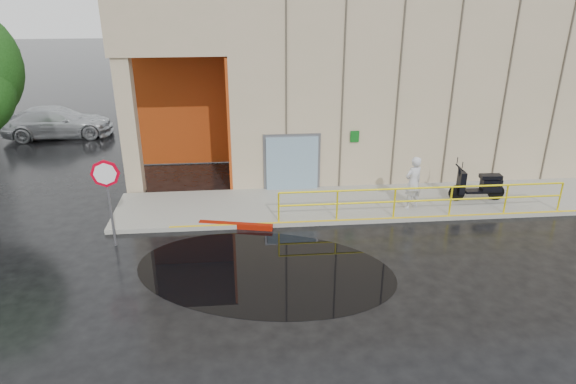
{
  "coord_description": "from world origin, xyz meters",
  "views": [
    {
      "loc": [
        -1.55,
        -11.78,
        7.49
      ],
      "look_at": [
        -0.21,
        3.0,
        1.24
      ],
      "focal_mm": 32.0,
      "sensor_mm": 36.0,
      "label": 1
    }
  ],
  "objects_px": {
    "person": "(413,183)",
    "red_curb": "(236,225)",
    "stop_sign": "(107,185)",
    "scooter": "(480,177)",
    "car_c": "(58,122)"
  },
  "relations": [
    {
      "from": "stop_sign",
      "to": "red_curb",
      "type": "relative_size",
      "value": 1.14
    },
    {
      "from": "person",
      "to": "scooter",
      "type": "distance_m",
      "value": 2.57
    },
    {
      "from": "scooter",
      "to": "stop_sign",
      "type": "bearing_deg",
      "value": -168.13
    },
    {
      "from": "red_curb",
      "to": "car_c",
      "type": "relative_size",
      "value": 0.46
    },
    {
      "from": "person",
      "to": "car_c",
      "type": "relative_size",
      "value": 0.35
    },
    {
      "from": "car_c",
      "to": "stop_sign",
      "type": "bearing_deg",
      "value": -161.55
    },
    {
      "from": "person",
      "to": "stop_sign",
      "type": "relative_size",
      "value": 0.68
    },
    {
      "from": "red_curb",
      "to": "person",
      "type": "bearing_deg",
      "value": 6.68
    },
    {
      "from": "scooter",
      "to": "car_c",
      "type": "bearing_deg",
      "value": 152.9
    },
    {
      "from": "stop_sign",
      "to": "person",
      "type": "bearing_deg",
      "value": 28.21
    },
    {
      "from": "red_curb",
      "to": "car_c",
      "type": "distance_m",
      "value": 14.19
    },
    {
      "from": "stop_sign",
      "to": "scooter",
      "type": "bearing_deg",
      "value": 28.38
    },
    {
      "from": "stop_sign",
      "to": "car_c",
      "type": "bearing_deg",
      "value": 132.99
    },
    {
      "from": "person",
      "to": "red_curb",
      "type": "bearing_deg",
      "value": -17.24
    },
    {
      "from": "red_curb",
      "to": "car_c",
      "type": "bearing_deg",
      "value": 128.78
    }
  ]
}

